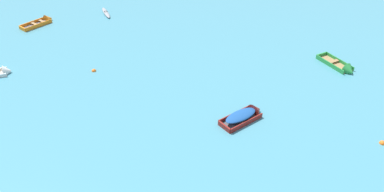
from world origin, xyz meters
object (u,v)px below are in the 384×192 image
Objects in this scene: rowboat_white_back_row_center at (1,73)px; mooring_buoy_trailing at (382,143)px; rowboat_green_back_row_right at (343,68)px; mooring_buoy_between_boats_right at (94,71)px; rowboat_orange_center at (44,21)px; rowboat_maroon_cluster_inner at (247,115)px; kayak_grey_outer_right at (106,13)px.

rowboat_white_back_row_center is 28.19m from mooring_buoy_trailing.
rowboat_green_back_row_right is 9.18× the size of mooring_buoy_between_boats_right.
rowboat_white_back_row_center is 27.36m from rowboat_green_back_row_right.
rowboat_orange_center is 11.77m from mooring_buoy_between_boats_right.
mooring_buoy_trailing is (8.50, -0.64, -0.27)m from rowboat_maroon_cluster_inner.
mooring_buoy_between_boats_right is at bearing 169.51° from mooring_buoy_trailing.
mooring_buoy_trailing is at bearing -4.32° from rowboat_maroon_cluster_inner.
rowboat_white_back_row_center reaches higher than mooring_buoy_between_boats_right.
rowboat_maroon_cluster_inner is 8.53m from mooring_buoy_trailing.
kayak_grey_outer_right is 7.31× the size of mooring_buoy_between_boats_right.
kayak_grey_outer_right is 0.84× the size of rowboat_white_back_row_center.
mooring_buoy_between_boats_right is at bearing -40.11° from rowboat_orange_center.
rowboat_green_back_row_right is 8.78× the size of mooring_buoy_trailing.
rowboat_orange_center is at bearing 159.14° from mooring_buoy_trailing.
rowboat_green_back_row_right is 10.64m from rowboat_maroon_cluster_inner.
rowboat_white_back_row_center is at bearing -165.03° from rowboat_green_back_row_right.
rowboat_maroon_cluster_inner is at bearing -26.61° from rowboat_orange_center.
mooring_buoy_between_boats_right is (-12.67, 3.28, -0.27)m from rowboat_maroon_cluster_inner.
mooring_buoy_trailing is (25.06, -15.09, -0.14)m from kayak_grey_outer_right.
rowboat_orange_center reaches higher than mooring_buoy_between_boats_right.
rowboat_green_back_row_right reaches higher than rowboat_orange_center.
rowboat_green_back_row_right reaches higher than mooring_buoy_trailing.
kayak_grey_outer_right is 21.97m from rowboat_maroon_cluster_inner.
mooring_buoy_trailing is (1.70, -8.82, -0.16)m from rowboat_green_back_row_right.
rowboat_orange_center is 1.10× the size of rowboat_white_back_row_center.
rowboat_orange_center is at bearing 153.39° from rowboat_maroon_cluster_inner.
rowboat_maroon_cluster_inner is 13.09m from mooring_buoy_between_boats_right.
rowboat_green_back_row_right is at bearing 50.28° from rowboat_maroon_cluster_inner.
rowboat_orange_center is 6.25m from kayak_grey_outer_right.
rowboat_orange_center is 1.04× the size of rowboat_green_back_row_right.
rowboat_maroon_cluster_inner is at bearing 175.68° from mooring_buoy_trailing.
kayak_grey_outer_right is 0.81× the size of rowboat_maroon_cluster_inner.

